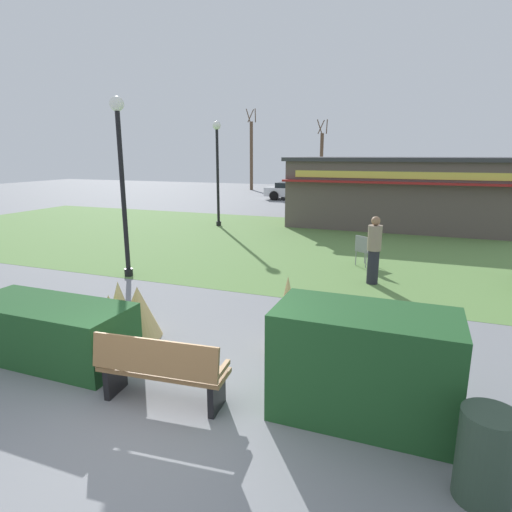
{
  "coord_description": "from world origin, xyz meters",
  "views": [
    {
      "loc": [
        2.8,
        -3.69,
        3.16
      ],
      "look_at": [
        -0.05,
        3.72,
        1.27
      ],
      "focal_mm": 30.1,
      "sensor_mm": 36.0,
      "label": 1
    }
  ],
  "objects_px": {
    "person_standing": "(374,250)",
    "parked_car_west_slot": "(296,191)",
    "park_bench": "(161,370)",
    "lamppost_far": "(217,162)",
    "tree_left_bg": "(321,161)",
    "lamppost_mid": "(121,167)",
    "tree_right_bg": "(251,154)",
    "cafe_chair_west": "(364,248)",
    "parked_car_center_slot": "(374,193)",
    "trash_bin": "(486,457)",
    "food_kiosk": "(397,192)"
  },
  "relations": [
    {
      "from": "parked_car_west_slot",
      "to": "tree_left_bg",
      "type": "distance_m",
      "value": 6.72
    },
    {
      "from": "park_bench",
      "to": "tree_left_bg",
      "type": "distance_m",
      "value": 31.99
    },
    {
      "from": "food_kiosk",
      "to": "tree_left_bg",
      "type": "height_order",
      "value": "tree_left_bg"
    },
    {
      "from": "park_bench",
      "to": "tree_left_bg",
      "type": "xyz_separation_m",
      "value": [
        -5.04,
        31.52,
        2.09
      ]
    },
    {
      "from": "lamppost_far",
      "to": "cafe_chair_west",
      "type": "distance_m",
      "value": 8.9
    },
    {
      "from": "tree_left_bg",
      "to": "tree_right_bg",
      "type": "relative_size",
      "value": 0.84
    },
    {
      "from": "person_standing",
      "to": "tree_right_bg",
      "type": "relative_size",
      "value": 0.24
    },
    {
      "from": "lamppost_mid",
      "to": "parked_car_center_slot",
      "type": "relative_size",
      "value": 1.07
    },
    {
      "from": "trash_bin",
      "to": "tree_right_bg",
      "type": "relative_size",
      "value": 0.13
    },
    {
      "from": "park_bench",
      "to": "food_kiosk",
      "type": "distance_m",
      "value": 16.16
    },
    {
      "from": "parked_car_west_slot",
      "to": "parked_car_center_slot",
      "type": "bearing_deg",
      "value": -0.02
    },
    {
      "from": "parked_car_center_slot",
      "to": "lamppost_mid",
      "type": "bearing_deg",
      "value": -101.52
    },
    {
      "from": "person_standing",
      "to": "parked_car_center_slot",
      "type": "xyz_separation_m",
      "value": [
        -1.98,
        18.65,
        -0.22
      ]
    },
    {
      "from": "cafe_chair_west",
      "to": "parked_car_west_slot",
      "type": "relative_size",
      "value": 0.21
    },
    {
      "from": "park_bench",
      "to": "parked_car_center_slot",
      "type": "bearing_deg",
      "value": 90.09
    },
    {
      "from": "park_bench",
      "to": "lamppost_mid",
      "type": "distance_m",
      "value": 6.79
    },
    {
      "from": "lamppost_far",
      "to": "trash_bin",
      "type": "distance_m",
      "value": 16.36
    },
    {
      "from": "food_kiosk",
      "to": "person_standing",
      "type": "height_order",
      "value": "food_kiosk"
    },
    {
      "from": "lamppost_far",
      "to": "trash_bin",
      "type": "height_order",
      "value": "lamppost_far"
    },
    {
      "from": "park_bench",
      "to": "trash_bin",
      "type": "relative_size",
      "value": 1.93
    },
    {
      "from": "lamppost_mid",
      "to": "tree_left_bg",
      "type": "relative_size",
      "value": 0.77
    },
    {
      "from": "food_kiosk",
      "to": "cafe_chair_west",
      "type": "height_order",
      "value": "food_kiosk"
    },
    {
      "from": "food_kiosk",
      "to": "cafe_chair_west",
      "type": "xyz_separation_m",
      "value": [
        -0.37,
        -7.92,
        -0.99
      ]
    },
    {
      "from": "cafe_chair_west",
      "to": "tree_right_bg",
      "type": "relative_size",
      "value": 0.13
    },
    {
      "from": "lamppost_far",
      "to": "food_kiosk",
      "type": "xyz_separation_m",
      "value": [
        7.4,
        2.97,
        -1.31
      ]
    },
    {
      "from": "tree_left_bg",
      "to": "food_kiosk",
      "type": "bearing_deg",
      "value": -65.96
    },
    {
      "from": "park_bench",
      "to": "cafe_chair_west",
      "type": "bearing_deg",
      "value": 79.47
    },
    {
      "from": "trash_bin",
      "to": "person_standing",
      "type": "bearing_deg",
      "value": 104.51
    },
    {
      "from": "trash_bin",
      "to": "tree_left_bg",
      "type": "xyz_separation_m",
      "value": [
        -8.71,
        31.79,
        2.12
      ]
    },
    {
      "from": "parked_car_center_slot",
      "to": "tree_right_bg",
      "type": "bearing_deg",
      "value": 148.78
    },
    {
      "from": "lamppost_mid",
      "to": "person_standing",
      "type": "xyz_separation_m",
      "value": [
        6.11,
        1.62,
        -1.97
      ]
    },
    {
      "from": "person_standing",
      "to": "park_bench",
      "type": "bearing_deg",
      "value": -138.22
    },
    {
      "from": "trash_bin",
      "to": "tree_left_bg",
      "type": "distance_m",
      "value": 33.03
    },
    {
      "from": "parked_car_center_slot",
      "to": "cafe_chair_west",
      "type": "bearing_deg",
      "value": -84.81
    },
    {
      "from": "lamppost_far",
      "to": "food_kiosk",
      "type": "distance_m",
      "value": 8.08
    },
    {
      "from": "park_bench",
      "to": "lamppost_mid",
      "type": "height_order",
      "value": "lamppost_mid"
    },
    {
      "from": "lamppost_mid",
      "to": "cafe_chair_west",
      "type": "bearing_deg",
      "value": 30.03
    },
    {
      "from": "parked_car_west_slot",
      "to": "park_bench",
      "type": "bearing_deg",
      "value": -77.95
    },
    {
      "from": "trash_bin",
      "to": "parked_car_center_slot",
      "type": "distance_m",
      "value": 25.63
    },
    {
      "from": "person_standing",
      "to": "tree_left_bg",
      "type": "relative_size",
      "value": 0.29
    },
    {
      "from": "cafe_chair_west",
      "to": "parked_car_center_slot",
      "type": "distance_m",
      "value": 17.06
    },
    {
      "from": "lamppost_mid",
      "to": "tree_right_bg",
      "type": "bearing_deg",
      "value": 104.96
    },
    {
      "from": "person_standing",
      "to": "parked_car_west_slot",
      "type": "bearing_deg",
      "value": 79.94
    },
    {
      "from": "food_kiosk",
      "to": "parked_car_center_slot",
      "type": "distance_m",
      "value": 9.31
    },
    {
      "from": "cafe_chair_west",
      "to": "person_standing",
      "type": "height_order",
      "value": "person_standing"
    },
    {
      "from": "park_bench",
      "to": "lamppost_far",
      "type": "distance_m",
      "value": 14.36
    },
    {
      "from": "park_bench",
      "to": "parked_car_center_slot",
      "type": "distance_m",
      "value": 25.08
    },
    {
      "from": "lamppost_far",
      "to": "trash_bin",
      "type": "relative_size",
      "value": 5.03
    },
    {
      "from": "trash_bin",
      "to": "food_kiosk",
      "type": "relative_size",
      "value": 0.1
    },
    {
      "from": "lamppost_far",
      "to": "parked_car_west_slot",
      "type": "xyz_separation_m",
      "value": [
        0.16,
        12.03,
        -2.19
      ]
    }
  ]
}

